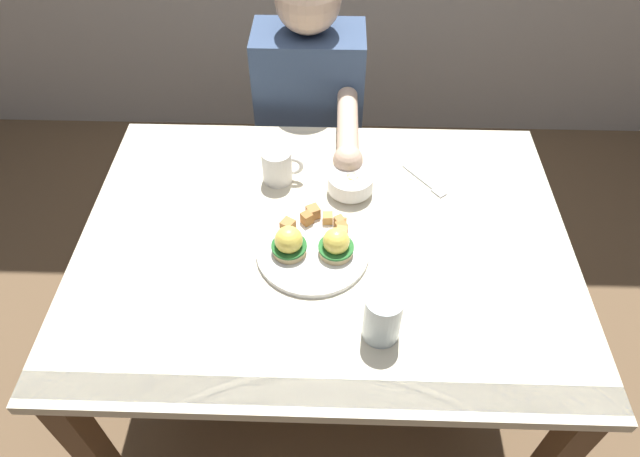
{
  "coord_description": "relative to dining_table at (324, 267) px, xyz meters",
  "views": [
    {
      "loc": [
        0.02,
        -0.9,
        1.75
      ],
      "look_at": [
        -0.01,
        0.0,
        0.78
      ],
      "focal_mm": 31.08,
      "sensor_mm": 36.0,
      "label": 1
    }
  ],
  "objects": [
    {
      "name": "diner_person",
      "position": [
        -0.06,
        0.6,
        0.02
      ],
      "size": [
        0.34,
        0.54,
        1.14
      ],
      "color": "#33333D",
      "rests_on": "ground_plane"
    },
    {
      "name": "fork",
      "position": [
        0.27,
        0.21,
        0.11
      ],
      "size": [
        0.11,
        0.13,
        0.0
      ],
      "color": "silver",
      "rests_on": "dining_table"
    },
    {
      "name": "water_glass_near",
      "position": [
        0.13,
        -0.26,
        0.16
      ],
      "size": [
        0.08,
        0.08,
        0.12
      ],
      "color": "silver",
      "rests_on": "dining_table"
    },
    {
      "name": "eggs_benedict_plate",
      "position": [
        -0.03,
        -0.04,
        0.13
      ],
      "size": [
        0.27,
        0.27,
        0.09
      ],
      "color": "white",
      "rests_on": "dining_table"
    },
    {
      "name": "coffee_mug",
      "position": [
        -0.13,
        0.22,
        0.16
      ],
      "size": [
        0.11,
        0.08,
        0.09
      ],
      "color": "white",
      "rests_on": "dining_table"
    },
    {
      "name": "fruit_bowl",
      "position": [
        0.06,
        0.18,
        0.14
      ],
      "size": [
        0.12,
        0.12,
        0.06
      ],
      "color": "white",
      "rests_on": "dining_table"
    },
    {
      "name": "dining_table",
      "position": [
        0.0,
        0.0,
        0.0
      ],
      "size": [
        1.2,
        0.9,
        0.74
      ],
      "color": "beige",
      "rests_on": "ground_plane"
    },
    {
      "name": "ground_plane",
      "position": [
        0.0,
        0.0,
        -0.63
      ],
      "size": [
        6.0,
        6.0,
        0.0
      ],
      "primitive_type": "plane",
      "color": "brown"
    }
  ]
}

